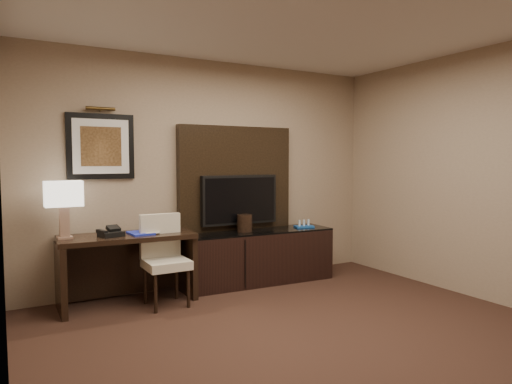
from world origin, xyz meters
TOP-DOWN VIEW (x-y plane):
  - floor at (0.00, 0.00)m, footprint 4.50×5.00m
  - wall_back at (0.00, 2.50)m, footprint 4.50×0.01m
  - wall_left at (-2.25, 0.00)m, footprint 0.01×5.00m
  - desk at (-1.12, 2.15)m, footprint 1.39×0.66m
  - credenza at (0.48, 2.20)m, footprint 1.89×0.62m
  - tv_wall_panel at (0.30, 2.44)m, footprint 1.50×0.12m
  - tv at (0.30, 2.34)m, footprint 1.00×0.08m
  - artwork at (-1.30, 2.48)m, footprint 0.70×0.04m
  - picture_light at (-1.30, 2.44)m, footprint 0.04×0.04m
  - desk_chair at (-0.79, 1.87)m, footprint 0.43×0.50m
  - table_lamp at (-1.72, 2.21)m, footprint 0.40×0.26m
  - desk_phone at (-1.29, 2.11)m, footprint 0.26×0.24m
  - blue_folder at (-0.98, 2.12)m, footprint 0.24×0.31m
  - book at (-0.96, 2.10)m, footprint 0.15×0.02m
  - ice_bucket at (0.30, 2.21)m, footprint 0.20×0.20m
  - minibar_tray at (1.13, 2.14)m, footprint 0.27×0.20m

SIDE VIEW (x-z plane):
  - floor at x=0.00m, z-range -0.01..0.00m
  - credenza at x=0.48m, z-range 0.00..0.64m
  - desk at x=-1.12m, z-range 0.00..0.73m
  - desk_chair at x=-0.79m, z-range 0.00..0.89m
  - minibar_tray at x=1.13m, z-range 0.64..0.73m
  - blue_folder at x=-0.98m, z-range 0.73..0.75m
  - ice_bucket at x=0.30m, z-range 0.64..0.85m
  - desk_phone at x=-1.29m, z-range 0.73..0.84m
  - book at x=-0.96m, z-range 0.73..0.94m
  - tv at x=0.30m, z-range 0.72..1.32m
  - table_lamp at x=-1.72m, z-range 0.73..1.35m
  - tv_wall_panel at x=0.30m, z-range 0.62..1.92m
  - wall_back at x=0.00m, z-range 0.00..2.70m
  - wall_left at x=-2.25m, z-range 0.00..2.70m
  - artwork at x=-1.30m, z-range 1.30..2.00m
  - picture_light at x=-1.30m, z-range 1.90..2.20m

